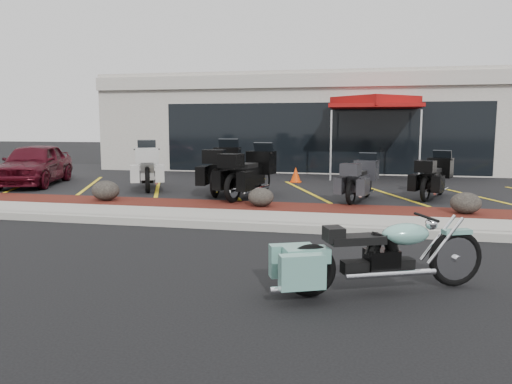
% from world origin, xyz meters
% --- Properties ---
extents(ground, '(90.00, 90.00, 0.00)m').
position_xyz_m(ground, '(0.00, 0.00, 0.00)').
color(ground, black).
rests_on(ground, ground).
extents(curb, '(24.00, 0.25, 0.15)m').
position_xyz_m(curb, '(0.00, 0.90, 0.07)').
color(curb, gray).
rests_on(curb, ground).
extents(sidewalk, '(24.00, 1.20, 0.15)m').
position_xyz_m(sidewalk, '(0.00, 1.60, 0.07)').
color(sidewalk, gray).
rests_on(sidewalk, ground).
extents(mulch_bed, '(24.00, 1.20, 0.16)m').
position_xyz_m(mulch_bed, '(0.00, 2.80, 0.08)').
color(mulch_bed, '#340C0B').
rests_on(mulch_bed, ground).
extents(upper_lot, '(26.00, 9.60, 0.15)m').
position_xyz_m(upper_lot, '(0.00, 8.20, 0.07)').
color(upper_lot, black).
rests_on(upper_lot, ground).
extents(dealership_building, '(18.00, 8.16, 4.00)m').
position_xyz_m(dealership_building, '(0.00, 14.47, 2.01)').
color(dealership_building, '#9D998E').
rests_on(dealership_building, ground).
extents(boulder_left, '(0.68, 0.57, 0.48)m').
position_xyz_m(boulder_left, '(-4.53, 2.77, 0.40)').
color(boulder_left, black).
rests_on(boulder_left, mulch_bed).
extents(boulder_mid, '(0.59, 0.49, 0.42)m').
position_xyz_m(boulder_mid, '(-0.66, 2.69, 0.37)').
color(boulder_mid, black).
rests_on(boulder_mid, mulch_bed).
extents(boulder_right, '(0.62, 0.52, 0.44)m').
position_xyz_m(boulder_right, '(3.67, 2.68, 0.38)').
color(boulder_right, black).
rests_on(boulder_right, mulch_bed).
extents(hero_cruiser, '(2.68, 1.66, 0.93)m').
position_xyz_m(hero_cruiser, '(2.72, -1.86, 0.46)').
color(hero_cruiser, '#6FAD9F').
rests_on(hero_cruiser, ground).
extents(touring_white, '(1.81, 2.55, 1.39)m').
position_xyz_m(touring_white, '(-4.83, 5.85, 0.84)').
color(touring_white, beige).
rests_on(touring_white, upper_lot).
extents(touring_black_front, '(1.14, 2.55, 1.45)m').
position_xyz_m(touring_black_front, '(-2.22, 5.65, 0.87)').
color(touring_black_front, black).
rests_on(touring_black_front, upper_lot).
extents(touring_black_mid, '(1.43, 2.52, 1.38)m').
position_xyz_m(touring_black_mid, '(-1.02, 4.78, 0.84)').
color(touring_black_mid, black).
rests_on(touring_black_mid, upper_lot).
extents(touring_grey, '(1.23, 2.09, 1.14)m').
position_xyz_m(touring_grey, '(1.68, 4.74, 0.72)').
color(touring_grey, '#29292D').
rests_on(touring_grey, upper_lot).
extents(touring_black_rear, '(1.47, 2.18, 1.18)m').
position_xyz_m(touring_black_rear, '(3.58, 5.57, 0.74)').
color(touring_black_rear, black).
rests_on(touring_black_rear, upper_lot).
extents(parked_car, '(2.54, 4.03, 1.28)m').
position_xyz_m(parked_car, '(-8.32, 5.31, 0.79)').
color(parked_car, '#410913').
rests_on(parked_car, upper_lot).
extents(traffic_cone, '(0.40, 0.40, 0.49)m').
position_xyz_m(traffic_cone, '(-0.55, 7.68, 0.39)').
color(traffic_cone, '#DC3D07').
rests_on(traffic_cone, upper_lot).
extents(popup_canopy, '(3.23, 3.23, 2.81)m').
position_xyz_m(popup_canopy, '(1.91, 9.87, 2.70)').
color(popup_canopy, silver).
rests_on(popup_canopy, upper_lot).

